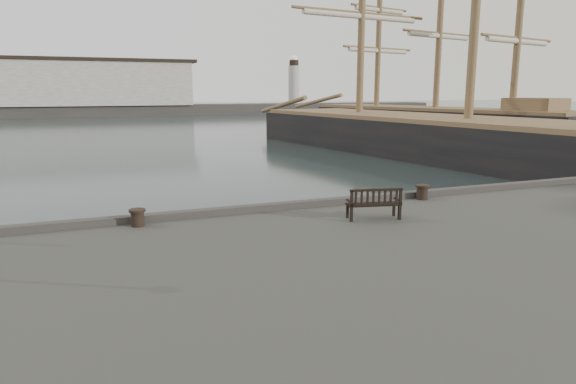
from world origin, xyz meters
The scene contains 7 objects.
ground centered at (0.00, 0.00, 0.00)m, with size 400.00×400.00×0.00m, color black.
breakwater centered at (-4.56, 92.00, 4.30)m, with size 140.00×9.50×12.20m.
bench centered at (1.23, -2.03, 1.81)m, with size 1.43×0.75×0.78m.
bollard_left centered at (-4.37, -0.53, 1.77)m, with size 0.39×0.39×0.41m, color black.
bollard_right centered at (3.84, -0.50, 1.78)m, with size 0.42×0.42×0.44m, color black.
tall_ship_main centered at (19.18, 15.34, 0.81)m, with size 14.63×44.03×32.43m.
tall_ship_far centered at (29.81, 32.69, 0.88)m, with size 13.79×32.31×27.08m.
Camera 1 is at (-5.46, -12.92, 4.75)m, focal length 32.00 mm.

